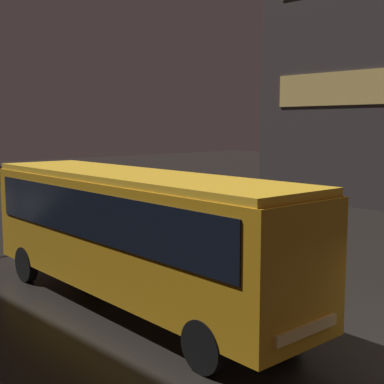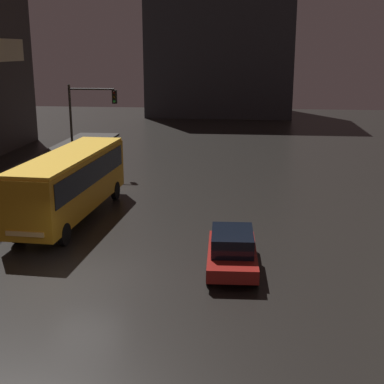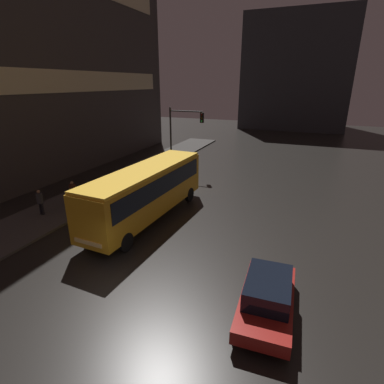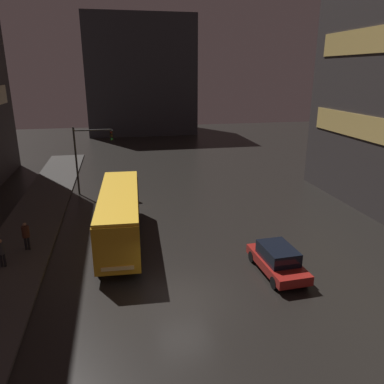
# 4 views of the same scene
# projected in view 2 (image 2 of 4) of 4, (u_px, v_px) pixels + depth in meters

# --- Properties ---
(ground_plane) EXTENTS (120.00, 120.00, 0.00)m
(ground_plane) POSITION_uv_depth(u_px,v_px,m) (86.00, 278.00, 19.85)
(ground_plane) COLOR black
(building_far_backdrop) EXTENTS (18.07, 12.00, 19.19)m
(building_far_backdrop) POSITION_uv_depth(u_px,v_px,m) (221.00, 39.00, 68.47)
(building_far_backdrop) COLOR #2D2D33
(building_far_backdrop) RESTS_ON ground
(bus_near) EXTENTS (2.88, 10.49, 3.31)m
(bus_near) POSITION_uv_depth(u_px,v_px,m) (71.00, 179.00, 26.39)
(bus_near) COLOR orange
(bus_near) RESTS_ON ground
(car_taxi) EXTENTS (2.05, 4.34, 1.52)m
(car_taxi) POSITION_uv_depth(u_px,v_px,m) (232.00, 250.00, 20.49)
(car_taxi) COLOR maroon
(car_taxi) RESTS_ON ground
(traffic_light_main) EXTENTS (3.34, 0.35, 5.95)m
(traffic_light_main) POSITION_uv_depth(u_px,v_px,m) (87.00, 113.00, 36.23)
(traffic_light_main) COLOR #2D2D2D
(traffic_light_main) RESTS_ON ground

